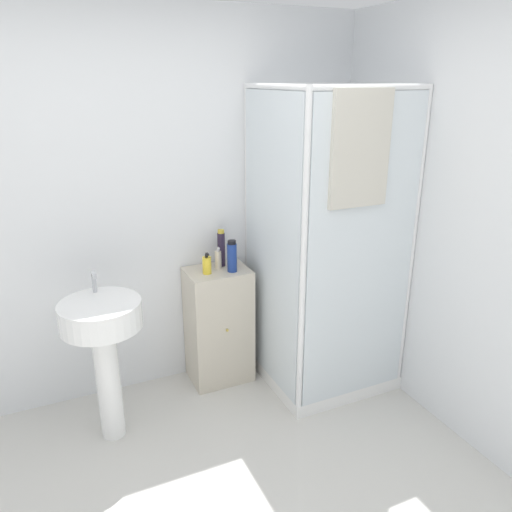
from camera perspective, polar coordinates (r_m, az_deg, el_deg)
wall_back at (r=3.30m, az=-15.16°, el=4.75°), size 6.40×0.06×2.50m
shower_enclosure at (r=3.45m, az=7.44°, el=-5.60°), size 0.83×0.86×2.03m
vanity_cabinet at (r=3.55m, az=-4.28°, el=-7.90°), size 0.42×0.34×0.84m
sink at (r=3.01m, az=-17.06°, el=-8.82°), size 0.46×0.46×1.02m
soap_dispenser at (r=3.31m, az=-5.64°, el=-1.03°), size 0.06×0.06×0.15m
shampoo_bottle_tall_black at (r=3.42m, az=-3.99°, el=0.89°), size 0.05×0.05×0.26m
shampoo_bottle_blue at (r=3.32m, az=-2.76°, el=-0.05°), size 0.06×0.06×0.22m
lotion_bottle_white at (r=3.38m, az=-4.35°, el=-0.42°), size 0.04×0.04×0.15m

